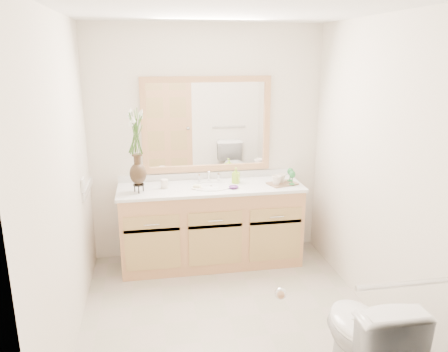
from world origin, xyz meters
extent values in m
plane|color=#BCAEA0|center=(0.00, 0.00, 0.00)|extent=(2.60, 2.60, 0.00)
cube|color=white|center=(0.00, 0.00, 2.40)|extent=(2.40, 2.60, 0.02)
cube|color=white|center=(0.00, 1.30, 1.20)|extent=(2.40, 0.02, 2.40)
cube|color=white|center=(0.00, -1.30, 1.20)|extent=(2.40, 0.02, 2.40)
cube|color=white|center=(-1.20, 0.00, 1.20)|extent=(0.02, 2.60, 2.40)
cube|color=white|center=(1.20, 0.00, 1.20)|extent=(0.02, 2.60, 2.40)
cube|color=tan|center=(0.00, 1.01, 0.40)|extent=(1.80, 0.55, 0.80)
cube|color=white|center=(0.00, 1.01, 0.82)|extent=(1.84, 0.57, 0.03)
ellipsoid|color=white|center=(0.00, 0.99, 0.78)|extent=(0.38, 0.30, 0.12)
cylinder|color=silver|center=(0.00, 1.17, 0.89)|extent=(0.02, 0.02, 0.11)
cylinder|color=silver|center=(-0.10, 1.17, 0.87)|extent=(0.02, 0.02, 0.08)
cylinder|color=silver|center=(0.10, 1.17, 0.87)|extent=(0.02, 0.02, 0.08)
cube|color=white|center=(0.00, 1.28, 1.41)|extent=(1.20, 0.01, 0.85)
cube|color=tan|center=(0.00, 1.28, 1.86)|extent=(1.32, 0.04, 0.06)
cube|color=tan|center=(0.00, 1.28, 0.95)|extent=(1.32, 0.04, 0.06)
cube|color=tan|center=(-0.63, 1.28, 1.41)|extent=(0.06, 0.04, 0.85)
cube|color=tan|center=(0.63, 1.28, 1.41)|extent=(0.06, 0.04, 0.85)
cube|color=white|center=(-1.19, 0.76, 0.98)|extent=(0.02, 0.12, 0.12)
cube|color=tan|center=(-0.30, -1.29, 1.00)|extent=(0.80, 0.03, 2.00)
cylinder|color=silver|center=(0.70, -1.27, 0.95)|extent=(0.55, 0.03, 0.03)
imported|color=white|center=(0.70, -0.92, 0.37)|extent=(0.42, 0.75, 0.74)
cylinder|color=black|center=(-0.71, 0.94, 0.90)|extent=(0.10, 0.10, 0.01)
ellipsoid|color=black|center=(-0.71, 0.94, 1.01)|extent=(0.16, 0.16, 0.21)
cylinder|color=black|center=(-0.71, 0.94, 1.14)|extent=(0.07, 0.07, 0.09)
cylinder|color=#4C7A33|center=(-0.71, 0.94, 1.39)|extent=(0.06, 0.06, 0.37)
cylinder|color=silver|center=(-0.46, 1.02, 0.87)|extent=(0.07, 0.07, 0.09)
cylinder|color=silver|center=(-0.15, 0.95, 0.84)|extent=(0.11, 0.11, 0.01)
cube|color=beige|center=(-0.15, 0.95, 0.85)|extent=(0.08, 0.07, 0.02)
imported|color=#99D331|center=(0.27, 1.08, 0.90)|extent=(0.09, 0.09, 0.15)
ellipsoid|color=#58256F|center=(0.21, 0.89, 0.85)|extent=(0.10, 0.08, 0.03)
cube|color=brown|center=(0.72, 0.95, 0.84)|extent=(0.32, 0.26, 0.01)
imported|color=silver|center=(0.65, 0.92, 0.89)|extent=(0.12, 0.12, 0.10)
imported|color=silver|center=(0.72, 0.98, 0.89)|extent=(0.09, 0.09, 0.09)
cylinder|color=#267335|center=(0.80, 0.89, 0.85)|extent=(0.06, 0.06, 0.01)
cylinder|color=#267335|center=(0.80, 0.89, 0.89)|extent=(0.01, 0.01, 0.09)
ellipsoid|color=#267335|center=(0.80, 0.89, 0.95)|extent=(0.06, 0.06, 0.07)
cylinder|color=#267335|center=(0.82, 1.01, 0.85)|extent=(0.06, 0.06, 0.01)
cylinder|color=#267335|center=(0.82, 1.01, 0.89)|extent=(0.01, 0.01, 0.09)
ellipsoid|color=#267335|center=(0.82, 1.01, 0.95)|extent=(0.06, 0.06, 0.07)
camera|label=1|loc=(-0.58, -3.11, 2.11)|focal=35.00mm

